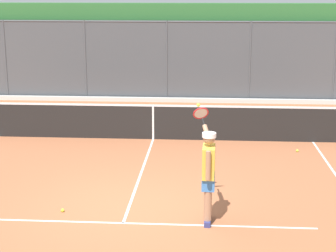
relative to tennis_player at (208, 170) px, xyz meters
The scene contains 7 objects.
ground_plane 1.85m from the tennis_player, 22.03° to the right, with size 60.00×60.00×0.00m, color #A8603D.
court_line_markings 1.82m from the tennis_player, 18.76° to the left, with size 8.64×10.19×0.01m.
fence_backdrop 11.51m from the tennis_player, 82.65° to the right, with size 20.80×1.37×3.48m.
tennis_net 5.63m from the tennis_player, 74.83° to the right, with size 11.09×0.09×1.07m.
tennis_player is the anchor object (origin of this frame).
tennis_ball_near_baseline 5.07m from the tennis_player, 116.93° to the right, with size 0.07×0.07×0.07m, color #D6E042.
tennis_ball_by_sideline 2.81m from the tennis_player, ahead, with size 0.07×0.07×0.07m, color #CCDB33.
Camera 1 is at (-1.39, 9.67, 3.97)m, focal length 59.23 mm.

